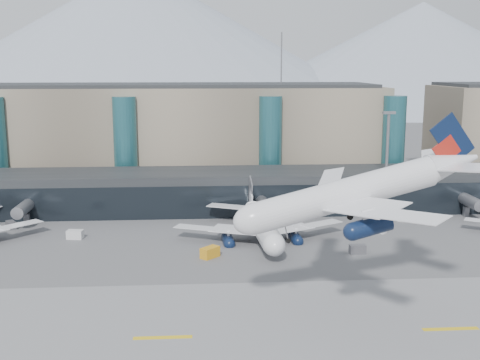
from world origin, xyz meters
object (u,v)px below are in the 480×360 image
(veh_a, at_px, (75,234))
(veh_g, at_px, (380,229))
(veh_d, at_px, (401,218))
(veh_c, at_px, (358,249))
(veh_f, at_px, (11,225))
(lightmast_mid, at_px, (387,158))
(hero_jet, at_px, (368,182))
(veh_h, at_px, (210,252))
(jet_parked_mid, at_px, (259,216))

(veh_a, bearing_deg, veh_g, 9.17)
(veh_d, bearing_deg, veh_g, 162.95)
(veh_c, height_order, veh_f, veh_c)
(lightmast_mid, relative_size, hero_jet, 0.67)
(veh_d, bearing_deg, veh_h, 141.08)
(hero_jet, xyz_separation_m, veh_c, (6.94, 29.50, -19.27))
(lightmast_mid, height_order, jet_parked_mid, lightmast_mid)
(veh_f, height_order, veh_g, veh_f)
(hero_jet, height_order, veh_a, hero_jet)
(lightmast_mid, height_order, hero_jet, hero_jet)
(veh_d, height_order, veh_g, veh_g)
(lightmast_mid, bearing_deg, veh_d, -52.75)
(veh_a, xyz_separation_m, veh_c, (57.30, -14.14, -0.06))
(veh_a, relative_size, veh_h, 0.90)
(hero_jet, relative_size, veh_g, 14.44)
(veh_f, bearing_deg, hero_jet, -160.82)
(hero_jet, bearing_deg, veh_c, 69.17)
(veh_a, height_order, veh_c, veh_a)
(veh_a, height_order, veh_g, veh_a)
(veh_f, bearing_deg, veh_h, -150.58)
(veh_g, bearing_deg, veh_c, -75.44)
(veh_a, bearing_deg, hero_jet, -31.92)
(jet_parked_mid, relative_size, veh_d, 14.49)
(jet_parked_mid, bearing_deg, veh_d, -75.24)
(jet_parked_mid, relative_size, veh_h, 10.31)
(jet_parked_mid, xyz_separation_m, veh_a, (-39.20, 1.38, -3.72))
(veh_c, bearing_deg, veh_g, 58.33)
(hero_jet, xyz_separation_m, veh_d, (23.96, 53.81, -19.39))
(hero_jet, height_order, veh_f, hero_jet)
(jet_parked_mid, xyz_separation_m, veh_h, (-10.80, -13.28, -3.64))
(lightmast_mid, bearing_deg, veh_h, -146.23)
(veh_g, height_order, veh_h, veh_h)
(veh_c, bearing_deg, lightmast_mid, 63.17)
(veh_a, bearing_deg, veh_c, -4.87)
(veh_d, xyz_separation_m, veh_h, (-45.92, -24.84, 0.27))
(veh_c, bearing_deg, jet_parked_mid, 144.48)
(jet_parked_mid, height_order, veh_c, jet_parked_mid)
(veh_h, bearing_deg, veh_g, -23.60)
(veh_d, distance_m, veh_h, 52.21)
(veh_a, bearing_deg, veh_f, 158.99)
(veh_a, distance_m, veh_h, 31.95)
(veh_d, bearing_deg, veh_c, 167.69)
(veh_h, bearing_deg, veh_f, 106.56)
(veh_c, bearing_deg, veh_a, 165.80)
(veh_c, bearing_deg, veh_f, 161.96)
(lightmast_mid, bearing_deg, veh_a, -168.84)
(veh_g, bearing_deg, lightmast_mid, 114.87)
(veh_d, xyz_separation_m, veh_g, (-8.29, -9.98, 0.02))
(lightmast_mid, relative_size, veh_d, 9.71)
(lightmast_mid, relative_size, veh_f, 8.52)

